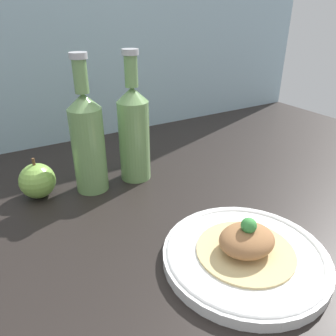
# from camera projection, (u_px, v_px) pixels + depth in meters

# --- Properties ---
(ground_plane) EXTENTS (1.80, 1.10, 0.04)m
(ground_plane) POSITION_uv_depth(u_px,v_px,m) (154.00, 237.00, 0.62)
(ground_plane) COLOR black
(plate) EXTENTS (0.27, 0.27, 0.02)m
(plate) POSITION_uv_depth(u_px,v_px,m) (245.00, 255.00, 0.53)
(plate) COLOR white
(plate) RESTS_ON ground_plane
(plated_food) EXTENTS (0.16, 0.16, 0.06)m
(plated_food) POSITION_uv_depth(u_px,v_px,m) (247.00, 242.00, 0.52)
(plated_food) COLOR #D6BC7F
(plated_food) RESTS_ON plate
(cider_bottle_left) EXTENTS (0.07, 0.07, 0.29)m
(cider_bottle_left) POSITION_uv_depth(u_px,v_px,m) (88.00, 140.00, 0.69)
(cider_bottle_left) COLOR #729E5B
(cider_bottle_left) RESTS_ON ground_plane
(cider_bottle_right) EXTENTS (0.07, 0.07, 0.29)m
(cider_bottle_right) POSITION_uv_depth(u_px,v_px,m) (134.00, 131.00, 0.74)
(cider_bottle_right) COLOR #729E5B
(cider_bottle_right) RESTS_ON ground_plane
(apple) EXTENTS (0.08, 0.08, 0.09)m
(apple) POSITION_uv_depth(u_px,v_px,m) (37.00, 181.00, 0.70)
(apple) COLOR #84B74C
(apple) RESTS_ON ground_plane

